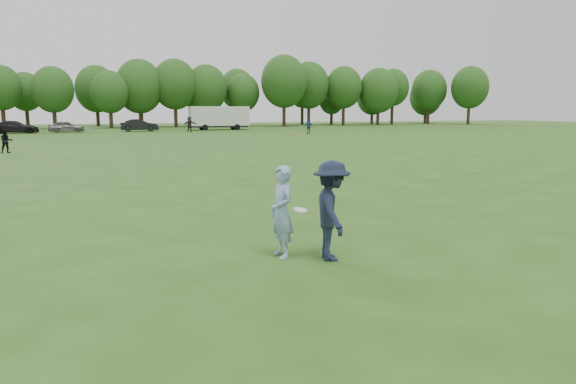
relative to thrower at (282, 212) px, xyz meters
name	(u,v)px	position (x,y,z in m)	size (l,w,h in m)	color
ground	(277,256)	(-0.08, 0.05, -0.86)	(200.00, 200.00, 0.00)	#234A15
thrower	(282,212)	(0.00, 0.00, 0.00)	(0.63, 0.41, 1.72)	#84A0CC
defender	(331,211)	(0.80, -0.47, 0.06)	(1.19, 0.68, 1.84)	#171E33
player_far_a	(6,141)	(-8.85, 28.06, -0.09)	(0.75, 0.58, 1.54)	black
player_far_b	(308,127)	(19.08, 45.61, -0.01)	(0.99, 0.41, 1.69)	navy
player_far_d	(190,124)	(7.20, 55.46, 0.11)	(1.81, 0.58, 1.95)	#252525
car_d	(15,127)	(-12.59, 58.81, -0.13)	(2.06, 5.06, 1.47)	black
car_e	(66,127)	(-7.11, 59.46, -0.16)	(1.66, 4.12, 1.40)	slate
car_f	(139,125)	(1.47, 59.54, -0.08)	(1.65, 4.73, 1.56)	black
field_cone	(298,135)	(16.25, 41.54, -0.71)	(0.28, 0.28, 0.30)	#FD540D
disc_in_play	(300,210)	(0.28, -0.25, 0.06)	(0.32, 0.32, 0.09)	white
cargo_trailer	(219,117)	(12.15, 61.04, 0.91)	(9.00, 2.75, 3.20)	silver
treeline	(138,87)	(2.73, 76.95, 5.40)	(130.35, 18.39, 11.74)	#332114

